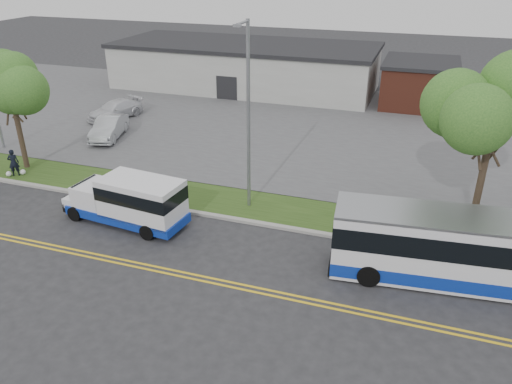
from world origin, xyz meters
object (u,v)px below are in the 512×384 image
at_px(tree_east, 496,113).
at_px(parked_car_b, 115,110).
at_px(transit_bus, 468,250).
at_px(streetlight_near, 248,112).
at_px(parked_car_a, 109,128).
at_px(pedestrian, 13,163).
at_px(tree_west, 10,88).
at_px(shuttle_bus, 131,200).

height_order(tree_east, parked_car_b, tree_east).
distance_m(tree_east, transit_bus, 5.97).
distance_m(streetlight_near, transit_bus, 11.74).
bearing_deg(parked_car_a, pedestrian, -116.62).
bearing_deg(transit_bus, pedestrian, 168.40).
relative_size(tree_east, streetlight_near, 0.88).
distance_m(transit_bus, parked_car_a, 25.89).
xyz_separation_m(tree_east, parked_car_b, (-26.41, 10.81, -5.41)).
xyz_separation_m(parked_car_a, parked_car_b, (-2.24, 4.23, -0.07)).
xyz_separation_m(tree_east, pedestrian, (-25.66, -1.10, -5.27)).
bearing_deg(streetlight_near, parked_car_b, 144.28).
height_order(tree_west, parked_car_a, tree_west).
bearing_deg(streetlight_near, shuttle_bus, -143.86).
bearing_deg(shuttle_bus, pedestrian, 170.30).
height_order(tree_west, pedestrian, tree_west).
height_order(transit_bus, parked_car_a, transit_bus).
distance_m(tree_east, parked_car_b, 29.04).
height_order(pedestrian, parked_car_a, pedestrian).
xyz_separation_m(transit_bus, parked_car_a, (-23.76, 10.25, -0.65)).
height_order(shuttle_bus, transit_bus, transit_bus).
relative_size(tree_east, tree_west, 1.21).
distance_m(tree_west, transit_bus, 26.14).
relative_size(tree_east, pedestrian, 5.00).
bearing_deg(parked_car_b, tree_west, -69.88).
relative_size(shuttle_bus, parked_car_b, 1.39).
relative_size(tree_east, shuttle_bus, 1.25).
xyz_separation_m(tree_west, pedestrian, (0.34, -1.30, -4.19)).
bearing_deg(pedestrian, tree_east, 147.27).
distance_m(tree_west, pedestrian, 4.40).
xyz_separation_m(streetlight_near, parked_car_b, (-15.41, 11.08, -4.44)).
bearing_deg(tree_east, parked_car_b, 157.74).
relative_size(transit_bus, parked_car_b, 2.29).
height_order(tree_west, parked_car_b, tree_west).
height_order(transit_bus, pedestrian, transit_bus).
distance_m(pedestrian, parked_car_a, 7.82).
distance_m(pedestrian, parked_car_b, 11.93).
xyz_separation_m(pedestrian, parked_car_a, (1.50, 7.68, -0.06)).
height_order(parked_car_a, parked_car_b, parked_car_a).
relative_size(tree_west, parked_car_b, 1.44).
distance_m(tree_east, parked_car_a, 25.60).
relative_size(shuttle_bus, transit_bus, 0.61).
distance_m(transit_bus, pedestrian, 25.40).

